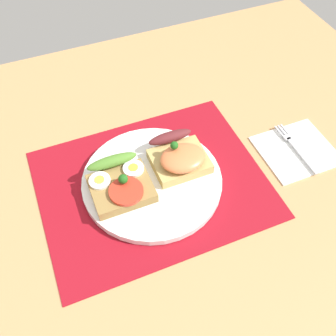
% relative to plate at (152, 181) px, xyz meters
% --- Properties ---
extents(ground_plane, '(1.20, 0.90, 0.03)m').
position_rel_plate_xyz_m(ground_plane, '(0.00, 0.00, -0.03)').
color(ground_plane, tan).
extents(placemat, '(0.39, 0.31, 0.00)m').
position_rel_plate_xyz_m(placemat, '(0.00, 0.00, -0.01)').
color(placemat, maroon).
rests_on(placemat, ground_plane).
extents(plate, '(0.24, 0.24, 0.01)m').
position_rel_plate_xyz_m(plate, '(0.00, 0.00, 0.00)').
color(plate, white).
rests_on(plate, placemat).
extents(sandwich_egg_tomato, '(0.10, 0.10, 0.04)m').
position_rel_plate_xyz_m(sandwich_egg_tomato, '(-0.06, 0.00, 0.02)').
color(sandwich_egg_tomato, olive).
rests_on(sandwich_egg_tomato, plate).
extents(sandwich_salmon, '(0.10, 0.10, 0.05)m').
position_rel_plate_xyz_m(sandwich_salmon, '(0.06, 0.01, 0.03)').
color(sandwich_salmon, tan).
rests_on(sandwich_salmon, plate).
extents(napkin, '(0.14, 0.12, 0.01)m').
position_rel_plate_xyz_m(napkin, '(0.28, -0.03, -0.01)').
color(napkin, white).
rests_on(napkin, ground_plane).
extents(fork, '(0.02, 0.13, 0.00)m').
position_rel_plate_xyz_m(fork, '(0.28, -0.03, -0.00)').
color(fork, '#B7B7BC').
rests_on(fork, napkin).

